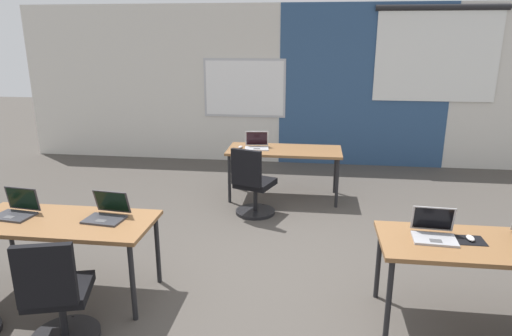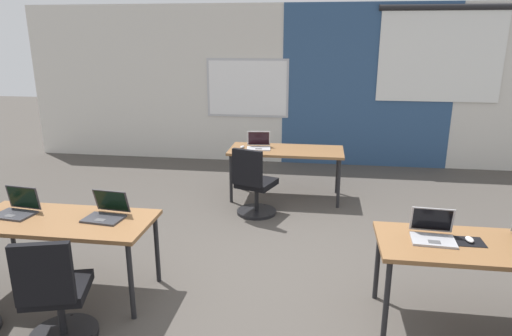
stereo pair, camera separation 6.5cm
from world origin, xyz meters
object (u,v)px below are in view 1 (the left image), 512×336
(desk_near_left, at_px, (62,227))
(chair_near_left_inner, at_px, (58,301))
(chair_far_left, at_px, (253,188))
(laptop_near_right_inner, at_px, (434,232))
(laptop_near_left_end, at_px, (17,210))
(mouse_near_right_inner, at_px, (470,238))
(mouse_far_left, at_px, (240,147))
(desk_near_right, at_px, (484,250))
(laptop_near_left_inner, at_px, (107,213))
(laptop_far_left, at_px, (257,145))
(desk_far_center, at_px, (284,153))

(desk_near_left, height_order, chair_near_left_inner, chair_near_left_inner)
(chair_far_left, distance_m, laptop_near_right_inner, 2.69)
(laptop_near_right_inner, distance_m, laptop_near_left_end, 3.58)
(mouse_near_right_inner, height_order, laptop_near_left_end, laptop_near_left_end)
(mouse_far_left, bearing_deg, mouse_near_right_inner, -50.38)
(desk_near_right, bearing_deg, chair_near_left_inner, -167.92)
(desk_near_right, bearing_deg, mouse_far_left, 130.48)
(laptop_near_left_inner, distance_m, chair_near_left_inner, 0.87)
(desk_near_left, xyz_separation_m, mouse_near_right_inner, (3.40, 0.04, 0.08))
(desk_near_right, bearing_deg, desk_near_left, 180.00)
(laptop_far_left, relative_size, laptop_near_right_inner, 1.04)
(chair_near_left_inner, bearing_deg, mouse_far_left, -119.01)
(laptop_near_left_end, bearing_deg, chair_near_left_inner, -37.01)
(mouse_far_left, bearing_deg, chair_near_left_inner, -103.07)
(desk_far_center, relative_size, mouse_far_left, 14.78)
(laptop_near_left_inner, xyz_separation_m, chair_near_left_inner, (-0.06, -0.77, -0.39))
(mouse_far_left, height_order, chair_near_left_inner, chair_near_left_inner)
(laptop_near_left_inner, bearing_deg, laptop_near_left_end, -171.78)
(desk_near_left, bearing_deg, desk_far_center, 57.99)
(desk_far_center, distance_m, chair_near_left_inner, 3.77)
(mouse_near_right_inner, height_order, laptop_near_left_inner, laptop_near_left_inner)
(desk_near_left, height_order, desk_near_right, same)
(desk_near_right, distance_m, desk_far_center, 3.30)
(chair_far_left, bearing_deg, desk_near_right, 154.67)
(desk_far_center, bearing_deg, laptop_far_left, 179.40)
(mouse_far_left, height_order, laptop_near_right_inner, laptop_near_right_inner)
(desk_far_center, distance_m, mouse_near_right_inner, 3.22)
(mouse_near_right_inner, bearing_deg, desk_near_left, -179.41)
(laptop_far_left, bearing_deg, desk_near_right, -59.66)
(desk_near_left, height_order, mouse_near_right_inner, mouse_near_right_inner)
(desk_far_center, xyz_separation_m, mouse_near_right_inner, (1.65, -2.76, 0.08))
(desk_near_left, height_order, laptop_near_left_end, laptop_near_left_end)
(laptop_far_left, xyz_separation_m, laptop_near_left_inner, (-0.98, -2.71, -0.00))
(laptop_far_left, xyz_separation_m, chair_near_left_inner, (-1.04, -3.49, -0.39))
(desk_near_right, distance_m, mouse_far_left, 3.66)
(laptop_far_left, xyz_separation_m, laptop_near_left_end, (-1.81, -2.74, 0.00))
(laptop_near_right_inner, bearing_deg, laptop_near_left_end, -176.53)
(chair_far_left, relative_size, chair_near_left_inner, 1.00)
(mouse_near_right_inner, distance_m, chair_near_left_inner, 3.18)
(laptop_near_right_inner, height_order, mouse_near_right_inner, laptop_near_right_inner)
(desk_far_center, relative_size, chair_far_left, 1.74)
(chair_far_left, xyz_separation_m, laptop_near_right_inner, (1.73, -2.02, 0.39))
(desk_near_right, xyz_separation_m, chair_far_left, (-2.10, 2.07, -0.28))
(desk_far_center, bearing_deg, chair_far_left, -115.83)
(laptop_far_left, relative_size, laptop_near_left_end, 1.01)
(laptop_far_left, distance_m, chair_near_left_inner, 3.66)
(mouse_far_left, distance_m, laptop_near_left_inner, 2.79)
(desk_near_right, height_order, chair_near_left_inner, chair_near_left_inner)
(chair_far_left, distance_m, mouse_near_right_inner, 2.88)
(desk_far_center, bearing_deg, laptop_near_left_end, -128.80)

